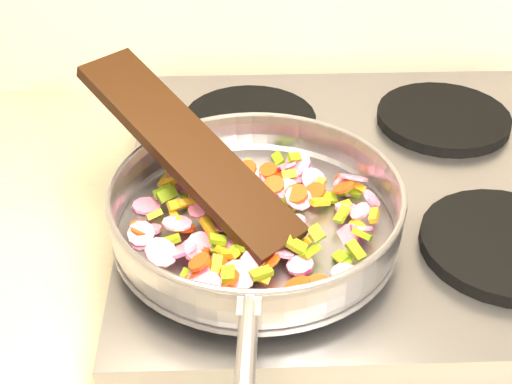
{
  "coord_description": "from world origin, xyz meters",
  "views": [
    {
      "loc": [
        -0.86,
        0.92,
        1.47
      ],
      "look_at": [
        -0.84,
        1.55,
        1.01
      ],
      "focal_mm": 50.0,
      "sensor_mm": 36.0,
      "label": 1
    }
  ],
  "objects": [
    {
      "name": "grate_bl",
      "position": [
        -0.84,
        1.81,
        0.95
      ],
      "size": [
        0.19,
        0.19,
        0.02
      ],
      "primitive_type": "cylinder",
      "color": "black",
      "rests_on": "cooktop"
    },
    {
      "name": "cooktop",
      "position": [
        -0.7,
        1.67,
        0.92
      ],
      "size": [
        0.6,
        0.6,
        0.04
      ],
      "primitive_type": "cube",
      "color": "#939399",
      "rests_on": "counter_top"
    },
    {
      "name": "wooden_spatula",
      "position": [
        -0.92,
        1.6,
        1.03
      ],
      "size": [
        0.26,
        0.28,
        0.12
      ],
      "primitive_type": "cube",
      "rotation": [
        0.0,
        -0.35,
        2.32
      ],
      "color": "black",
      "rests_on": "saute_pan"
    },
    {
      "name": "grate_br",
      "position": [
        -0.56,
        1.81,
        0.95
      ],
      "size": [
        0.19,
        0.19,
        0.02
      ],
      "primitive_type": "cylinder",
      "color": "black",
      "rests_on": "cooktop"
    },
    {
      "name": "grate_fl",
      "position": [
        -0.84,
        1.52,
        0.95
      ],
      "size": [
        0.19,
        0.19,
        0.02
      ],
      "primitive_type": "cylinder",
      "color": "black",
      "rests_on": "cooktop"
    },
    {
      "name": "saute_pan",
      "position": [
        -0.84,
        1.55,
        0.99
      ],
      "size": [
        0.37,
        0.54,
        0.06
      ],
      "rotation": [
        0.0,
        0.0,
        -0.07
      ],
      "color": "#9E9EA5",
      "rests_on": "grate_fl"
    },
    {
      "name": "vegetable_heap",
      "position": [
        -0.85,
        1.54,
        0.98
      ],
      "size": [
        0.29,
        0.29,
        0.05
      ],
      "color": "#678C11",
      "rests_on": "saute_pan"
    },
    {
      "name": "grate_fr",
      "position": [
        -0.56,
        1.52,
        0.95
      ],
      "size": [
        0.19,
        0.19,
        0.02
      ],
      "primitive_type": "cylinder",
      "color": "black",
      "rests_on": "cooktop"
    }
  ]
}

